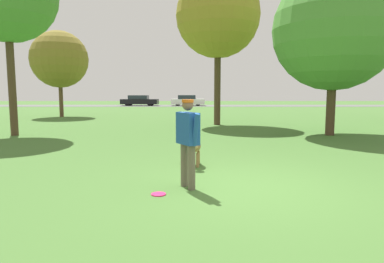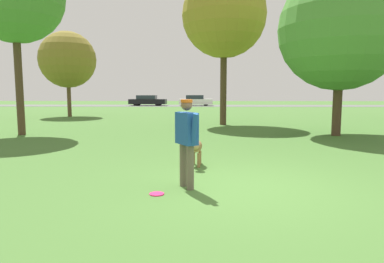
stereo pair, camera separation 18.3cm
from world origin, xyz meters
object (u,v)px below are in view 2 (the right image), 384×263
at_px(parked_car_black, 148,101).
at_px(tree_near_right, 341,29).
at_px(tree_mid_center, 224,16).
at_px(tree_far_left, 68,60).
at_px(parked_car_white, 196,101).
at_px(frisbee, 157,194).
at_px(person, 187,136).
at_px(dog, 196,147).

bearing_deg(parked_car_black, tree_near_right, -65.14).
bearing_deg(tree_mid_center, tree_far_left, 150.87).
relative_size(parked_car_black, parked_car_white, 1.12).
bearing_deg(frisbee, tree_near_right, 52.85).
height_order(person, tree_mid_center, tree_mid_center).
distance_m(person, dog, 1.85).
distance_m(dog, tree_far_left, 18.54).
bearing_deg(frisbee, tree_far_left, 115.07).
distance_m(dog, parked_car_white, 35.11).
height_order(tree_mid_center, parked_car_white, tree_mid_center).
relative_size(person, frisbee, 6.34).
xyz_separation_m(person, tree_mid_center, (1.38, 11.86, 4.59)).
height_order(tree_mid_center, parked_car_black, tree_mid_center).
xyz_separation_m(person, parked_car_black, (-6.52, 37.06, -0.28)).
xyz_separation_m(frisbee, parked_car_white, (0.01, 37.29, 0.64)).
relative_size(dog, parked_car_black, 0.20).
xyz_separation_m(tree_far_left, tree_mid_center, (10.29, -5.73, 1.63)).
bearing_deg(parked_car_black, person, -77.32).
bearing_deg(dog, tree_far_left, -146.23).
height_order(person, parked_car_black, person).
bearing_deg(parked_car_white, person, -88.74).
distance_m(frisbee, parked_car_white, 37.30).
height_order(person, dog, person).
relative_size(tree_near_right, parked_car_black, 1.38).
bearing_deg(dog, parked_car_white, -175.00).
relative_size(tree_far_left, parked_car_black, 1.25).
bearing_deg(tree_mid_center, person, -96.65).
bearing_deg(parked_car_white, parked_car_black, 178.81).
height_order(dog, tree_mid_center, tree_mid_center).
bearing_deg(parked_car_black, dog, -76.63).
xyz_separation_m(tree_near_right, parked_car_white, (-5.99, 29.37, -3.42)).
bearing_deg(tree_near_right, parked_car_black, 112.16).
bearing_deg(person, tree_far_left, 176.24).
bearing_deg(tree_mid_center, frisbee, -98.63).
bearing_deg(frisbee, parked_car_black, 99.15).
distance_m(tree_near_right, tree_mid_center, 6.18).
relative_size(frisbee, parked_car_white, 0.06).
xyz_separation_m(dog, tree_far_left, (-9.04, 15.82, 3.45)).
height_order(frisbee, parked_car_black, parked_car_black).
distance_m(dog, parked_car_black, 35.90).
relative_size(tree_far_left, parked_car_white, 1.40).
height_order(dog, frisbee, dog).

